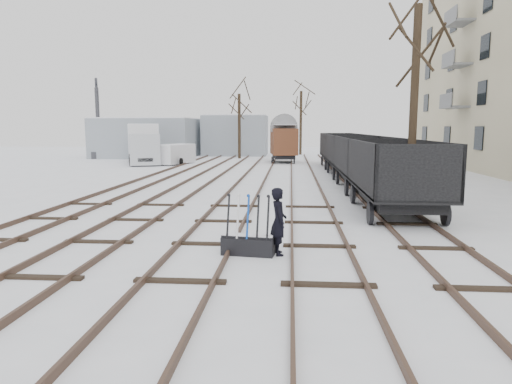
% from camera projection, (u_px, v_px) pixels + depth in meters
% --- Properties ---
extents(ground, '(120.00, 120.00, 0.00)m').
position_uv_depth(ground, '(207.00, 245.00, 12.25)').
color(ground, white).
rests_on(ground, ground).
extents(tracks, '(13.90, 52.00, 0.16)m').
position_uv_depth(tracks, '(251.00, 182.00, 25.74)').
color(tracks, black).
rests_on(tracks, ground).
extents(shed_left, '(10.00, 8.00, 4.10)m').
position_uv_depth(shed_left, '(148.00, 137.00, 48.48)').
color(shed_left, gray).
rests_on(shed_left, ground).
extents(shed_right, '(7.00, 6.00, 4.50)m').
position_uv_depth(shed_right, '(236.00, 135.00, 51.72)').
color(shed_right, gray).
rests_on(shed_right, ground).
extents(ground_frame, '(1.34, 0.59, 1.49)m').
position_uv_depth(ground_frame, '(248.00, 244.00, 11.26)').
color(ground_frame, black).
rests_on(ground_frame, ground).
extents(worker, '(0.52, 0.68, 1.68)m').
position_uv_depth(worker, '(279.00, 221.00, 11.23)').
color(worker, black).
rests_on(worker, ground).
extents(freight_wagon_a, '(2.60, 6.49, 2.65)m').
position_uv_depth(freight_wagon_a, '(394.00, 186.00, 16.63)').
color(freight_wagon_a, black).
rests_on(freight_wagon_a, ground).
extents(freight_wagon_b, '(2.60, 6.49, 2.65)m').
position_uv_depth(freight_wagon_b, '(366.00, 170.00, 22.94)').
color(freight_wagon_b, black).
rests_on(freight_wagon_b, ground).
extents(freight_wagon_c, '(2.60, 6.49, 2.65)m').
position_uv_depth(freight_wagon_c, '(350.00, 161.00, 29.26)').
color(freight_wagon_c, black).
rests_on(freight_wagon_c, ground).
extents(freight_wagon_d, '(2.60, 6.49, 2.65)m').
position_uv_depth(freight_wagon_d, '(339.00, 155.00, 35.58)').
color(freight_wagon_d, black).
rests_on(freight_wagon_d, ground).
extents(box_van_wagon, '(2.80, 4.62, 3.35)m').
position_uv_depth(box_van_wagon, '(284.00, 141.00, 40.60)').
color(box_van_wagon, black).
rests_on(box_van_wagon, ground).
extents(lorry, '(4.13, 7.90, 3.43)m').
position_uv_depth(lorry, '(143.00, 143.00, 39.63)').
color(lorry, black).
rests_on(lorry, ground).
extents(panel_van, '(2.87, 4.19, 1.70)m').
position_uv_depth(panel_van, '(175.00, 154.00, 38.75)').
color(panel_van, silver).
rests_on(panel_van, ground).
extents(crane, '(2.07, 4.71, 7.92)m').
position_uv_depth(crane, '(100.00, 138.00, 45.84)').
color(crane, '#333338').
rests_on(crane, ground).
extents(tree_near, '(0.30, 0.30, 7.54)m').
position_uv_depth(tree_near, '(414.00, 110.00, 16.95)').
color(tree_near, black).
rests_on(tree_near, ground).
extents(tree_far_left, '(0.30, 0.30, 6.42)m').
position_uv_depth(tree_far_left, '(239.00, 126.00, 45.67)').
color(tree_far_left, black).
rests_on(tree_far_left, ground).
extents(tree_far_right, '(0.30, 0.30, 7.18)m').
position_uv_depth(tree_far_right, '(301.00, 123.00, 51.97)').
color(tree_far_right, black).
rests_on(tree_far_right, ground).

